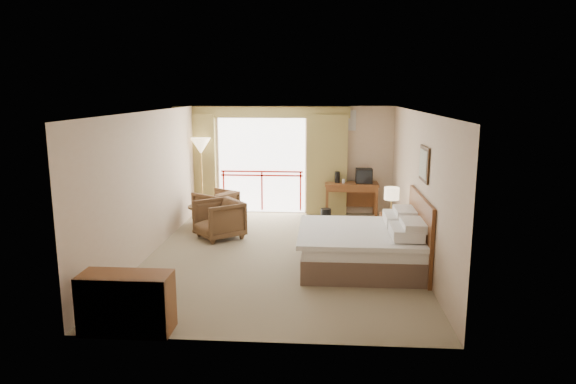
# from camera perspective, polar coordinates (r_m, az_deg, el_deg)

# --- Properties ---
(floor) EXTENTS (7.00, 7.00, 0.00)m
(floor) POSITION_cam_1_polar(r_m,az_deg,el_deg) (9.87, -0.68, -6.92)
(floor) COLOR gray
(floor) RESTS_ON ground
(ceiling) EXTENTS (7.00, 7.00, 0.00)m
(ceiling) POSITION_cam_1_polar(r_m,az_deg,el_deg) (9.39, -0.72, 8.94)
(ceiling) COLOR white
(ceiling) RESTS_ON wall_back
(wall_back) EXTENTS (5.00, 0.00, 5.00)m
(wall_back) POSITION_cam_1_polar(r_m,az_deg,el_deg) (12.99, 0.59, 3.59)
(wall_back) COLOR #C8AC8E
(wall_back) RESTS_ON ground
(wall_front) EXTENTS (5.00, 0.00, 5.00)m
(wall_front) POSITION_cam_1_polar(r_m,az_deg,el_deg) (6.15, -3.41, -5.07)
(wall_front) COLOR #C8AC8E
(wall_front) RESTS_ON ground
(wall_left) EXTENTS (0.00, 7.00, 7.00)m
(wall_left) POSITION_cam_1_polar(r_m,az_deg,el_deg) (10.06, -15.04, 0.96)
(wall_left) COLOR #C8AC8E
(wall_left) RESTS_ON ground
(wall_right) EXTENTS (0.00, 7.00, 7.00)m
(wall_right) POSITION_cam_1_polar(r_m,az_deg,el_deg) (9.66, 14.25, 0.59)
(wall_right) COLOR #C8AC8E
(wall_right) RESTS_ON ground
(balcony_door) EXTENTS (2.40, 0.00, 2.40)m
(balcony_door) POSITION_cam_1_polar(r_m,az_deg,el_deg) (13.06, -2.93, 2.95)
(balcony_door) COLOR white
(balcony_door) RESTS_ON wall_back
(balcony_railing) EXTENTS (2.09, 0.03, 1.02)m
(balcony_railing) POSITION_cam_1_polar(r_m,az_deg,el_deg) (13.10, -2.92, 1.26)
(balcony_railing) COLOR red
(balcony_railing) RESTS_ON wall_back
(curtain_left) EXTENTS (1.00, 0.26, 2.50)m
(curtain_left) POSITION_cam_1_polar(r_m,az_deg,el_deg) (13.23, -10.12, 3.12)
(curtain_left) COLOR olive
(curtain_left) RESTS_ON wall_back
(curtain_right) EXTENTS (1.00, 0.26, 2.50)m
(curtain_right) POSITION_cam_1_polar(r_m,az_deg,el_deg) (12.83, 4.34, 3.01)
(curtain_right) COLOR olive
(curtain_right) RESTS_ON wall_back
(valance) EXTENTS (4.40, 0.22, 0.28)m
(valance) POSITION_cam_1_polar(r_m,az_deg,el_deg) (12.84, -3.05, 8.86)
(valance) COLOR olive
(valance) RESTS_ON wall_back
(hvac_vent) EXTENTS (0.50, 0.04, 0.50)m
(hvac_vent) POSITION_cam_1_polar(r_m,az_deg,el_deg) (12.85, 6.44, 7.92)
(hvac_vent) COLOR silver
(hvac_vent) RESTS_ON wall_back
(bed) EXTENTS (2.13, 2.06, 0.97)m
(bed) POSITION_cam_1_polar(r_m,az_deg,el_deg) (9.18, 8.40, -5.98)
(bed) COLOR brown
(bed) RESTS_ON floor
(headboard) EXTENTS (0.06, 2.10, 1.30)m
(headboard) POSITION_cam_1_polar(r_m,az_deg,el_deg) (9.23, 14.44, -4.36)
(headboard) COLOR #5C311A
(headboard) RESTS_ON wall_right
(framed_art) EXTENTS (0.04, 0.72, 0.60)m
(framed_art) POSITION_cam_1_polar(r_m,az_deg,el_deg) (8.99, 14.88, 3.03)
(framed_art) COLOR black
(framed_art) RESTS_ON wall_right
(nightstand) EXTENTS (0.43, 0.51, 0.61)m
(nightstand) POSITION_cam_1_polar(r_m,az_deg,el_deg) (10.66, 11.34, -4.06)
(nightstand) COLOR #5C311A
(nightstand) RESTS_ON floor
(table_lamp) EXTENTS (0.30, 0.30, 0.53)m
(table_lamp) POSITION_cam_1_polar(r_m,az_deg,el_deg) (10.55, 11.45, -0.23)
(table_lamp) COLOR tan
(table_lamp) RESTS_ON nightstand
(phone) EXTENTS (0.18, 0.14, 0.07)m
(phone) POSITION_cam_1_polar(r_m,az_deg,el_deg) (10.43, 11.24, -2.48)
(phone) COLOR black
(phone) RESTS_ON nightstand
(desk) EXTENTS (1.30, 0.63, 0.85)m
(desk) POSITION_cam_1_polar(r_m,az_deg,el_deg) (12.77, 7.04, 0.23)
(desk) COLOR #5C311A
(desk) RESTS_ON floor
(tv) EXTENTS (0.40, 0.32, 0.36)m
(tv) POSITION_cam_1_polar(r_m,az_deg,el_deg) (12.66, 8.45, 1.78)
(tv) COLOR black
(tv) RESTS_ON desk
(coffee_maker) EXTENTS (0.16, 0.16, 0.28)m
(coffee_maker) POSITION_cam_1_polar(r_m,az_deg,el_deg) (12.64, 5.50, 1.64)
(coffee_maker) COLOR black
(coffee_maker) RESTS_ON desk
(cup) EXTENTS (0.08, 0.08, 0.10)m
(cup) POSITION_cam_1_polar(r_m,az_deg,el_deg) (12.61, 6.18, 1.20)
(cup) COLOR white
(cup) RESTS_ON desk
(wastebasket) EXTENTS (0.26, 0.26, 0.31)m
(wastebasket) POSITION_cam_1_polar(r_m,az_deg,el_deg) (12.29, 4.23, -2.56)
(wastebasket) COLOR black
(wastebasket) RESTS_ON floor
(armchair_far) EXTENTS (1.14, 1.14, 0.76)m
(armchair_far) POSITION_cam_1_polar(r_m,az_deg,el_deg) (12.33, -7.98, -3.33)
(armchair_far) COLOR #4B331F
(armchair_far) RESTS_ON floor
(armchair_near) EXTENTS (1.23, 1.23, 0.81)m
(armchair_near) POSITION_cam_1_polar(r_m,az_deg,el_deg) (11.03, -7.61, -5.06)
(armchair_near) COLOR #4B331F
(armchair_near) RESTS_ON floor
(side_table) EXTENTS (0.53, 0.53, 0.58)m
(side_table) POSITION_cam_1_polar(r_m,az_deg,el_deg) (11.46, -9.70, -2.44)
(side_table) COLOR black
(side_table) RESTS_ON floor
(book) EXTENTS (0.18, 0.22, 0.02)m
(book) POSITION_cam_1_polar(r_m,az_deg,el_deg) (11.42, -9.73, -1.52)
(book) COLOR white
(book) RESTS_ON side_table
(floor_lamp) EXTENTS (0.49, 0.49, 1.93)m
(floor_lamp) POSITION_cam_1_polar(r_m,az_deg,el_deg) (12.83, -9.66, 4.74)
(floor_lamp) COLOR tan
(floor_lamp) RESTS_ON floor
(dresser) EXTENTS (1.17, 0.50, 0.78)m
(dresser) POSITION_cam_1_polar(r_m,az_deg,el_deg) (7.06, -17.52, -11.67)
(dresser) COLOR #5C311A
(dresser) RESTS_ON floor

